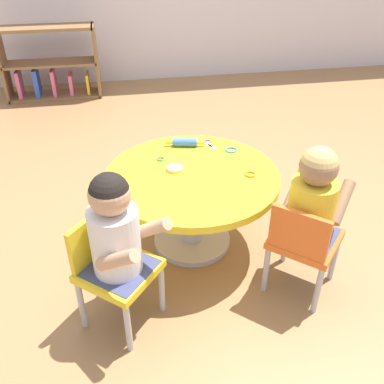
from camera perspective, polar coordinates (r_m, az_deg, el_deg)
ground_plane at (r=2.51m, az=0.00°, el=-6.59°), size 10.00×10.00×0.00m
craft_table at (r=2.30m, az=0.00°, el=0.22°), size 0.92×0.92×0.46m
child_chair_left at (r=1.94m, az=-10.51°, el=-9.76°), size 0.42×0.42×0.54m
seated_child_left at (r=1.77m, az=-10.24°, el=-4.87°), size 0.44×0.43×0.51m
child_chair_right at (r=2.10m, az=14.56°, el=-6.44°), size 0.42×0.42×0.54m
seated_child_right at (r=2.00m, az=15.84°, el=-0.80°), size 0.43×0.44×0.51m
bookshelf_low at (r=4.68m, az=-18.35°, el=15.53°), size 0.93×0.28×0.70m
rolling_pin at (r=2.51m, az=-0.97°, el=6.63°), size 0.23×0.08×0.05m
craft_scissors at (r=2.55m, az=2.05°, el=6.45°), size 0.09×0.14×0.01m
playdough_blob_0 at (r=2.28m, az=-2.30°, el=3.17°), size 0.09×0.09×0.02m
cookie_cutter_0 at (r=2.48m, az=5.24°, el=5.62°), size 0.07×0.07×0.01m
cookie_cutter_1 at (r=2.38m, az=-4.18°, el=4.43°), size 0.05×0.05×0.01m
cookie_cutter_2 at (r=2.25m, az=7.77°, el=2.37°), size 0.06×0.06×0.01m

